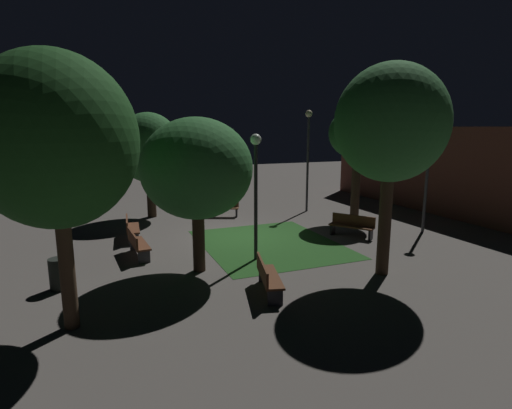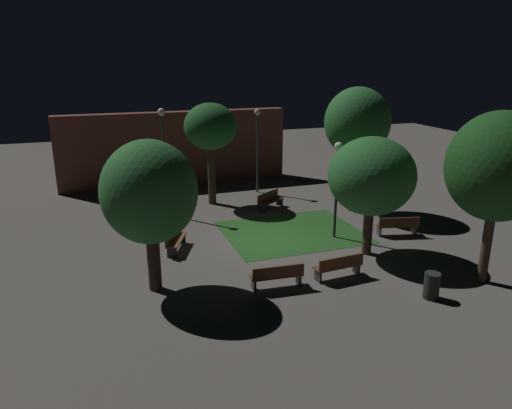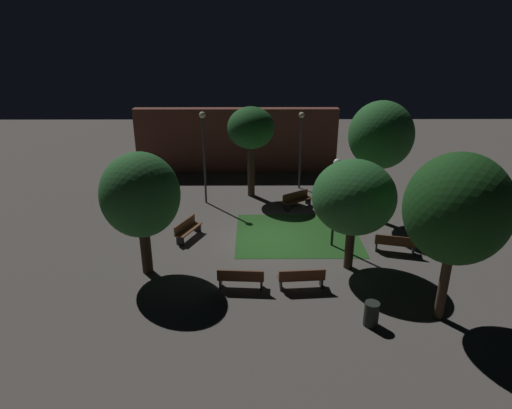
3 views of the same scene
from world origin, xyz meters
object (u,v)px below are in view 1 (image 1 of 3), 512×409
at_px(bench_path_side, 221,207).
at_px(tree_tall_center, 358,135).
at_px(bench_lawn_edge, 137,243).
at_px(bench_front_right, 352,225).
at_px(tree_right_canopy, 391,124).
at_px(lamp_post_plaza_east, 429,156).
at_px(lamp_post_plaza_west, 256,175).
at_px(lamp_post_path_center, 308,145).
at_px(tree_left_canopy, 149,148).
at_px(trash_bin, 59,274).
at_px(bench_by_lamp, 267,276).
at_px(tree_near_wall, 55,142).
at_px(bench_back_row, 131,228).
at_px(tree_back_right, 197,169).

relative_size(bench_path_side, tree_tall_center, 0.35).
relative_size(bench_lawn_edge, bench_front_right, 1.05).
height_order(tree_right_canopy, lamp_post_plaza_east, tree_right_canopy).
xyz_separation_m(bench_path_side, lamp_post_plaza_west, (6.83, -0.85, 2.40)).
relative_size(bench_path_side, lamp_post_path_center, 0.35).
bearing_deg(lamp_post_path_center, tree_left_canopy, -101.92).
relative_size(bench_path_side, lamp_post_plaza_west, 0.44).
bearing_deg(tree_right_canopy, tree_left_canopy, -153.17).
height_order(lamp_post_plaza_east, trash_bin, lamp_post_plaza_east).
xyz_separation_m(bench_by_lamp, lamp_post_path_center, (-9.11, 6.24, 3.02)).
bearing_deg(tree_tall_center, tree_near_wall, -61.62).
bearing_deg(trash_bin, tree_near_wall, 9.35).
distance_m(bench_lawn_edge, trash_bin, 3.12).
bearing_deg(tree_right_canopy, bench_back_row, -135.28).
bearing_deg(lamp_post_plaza_east, tree_tall_center, -156.00).
distance_m(tree_back_right, tree_right_canopy, 5.76).
height_order(bench_path_side, tree_left_canopy, tree_left_canopy).
bearing_deg(bench_path_side, bench_by_lamp, -9.54).
distance_m(bench_path_side, tree_tall_center, 7.47).
distance_m(tree_back_right, trash_bin, 4.78).
height_order(bench_lawn_edge, tree_tall_center, tree_tall_center).
distance_m(lamp_post_plaza_west, trash_bin, 6.45).
distance_m(bench_back_row, bench_path_side, 5.26).
height_order(bench_lawn_edge, tree_left_canopy, tree_left_canopy).
xyz_separation_m(bench_lawn_edge, tree_back_right, (2.15, 1.65, 2.69)).
relative_size(bench_by_lamp, trash_bin, 2.12).
bearing_deg(tree_left_canopy, bench_lawn_edge, -12.02).
distance_m(tree_left_canopy, tree_near_wall, 11.35).
height_order(tree_right_canopy, tree_near_wall, tree_right_canopy).
height_order(bench_lawn_edge, lamp_post_plaza_east, lamp_post_plaza_east).
xyz_separation_m(bench_path_side, lamp_post_path_center, (0.43, 4.64, 3.02)).
xyz_separation_m(bench_front_right, lamp_post_path_center, (-5.19, 0.78, 3.02)).
height_order(bench_lawn_edge, lamp_post_path_center, lamp_post_path_center).
height_order(bench_back_row, tree_right_canopy, tree_right_canopy).
bearing_deg(tree_near_wall, tree_right_canopy, 90.94).
bearing_deg(tree_tall_center, trash_bin, -71.92).
height_order(bench_by_lamp, tree_tall_center, tree_tall_center).
distance_m(bench_front_right, bench_path_side, 6.82).
distance_m(bench_back_row, bench_lawn_edge, 2.35).
bearing_deg(tree_near_wall, lamp_post_plaza_west, 116.90).
distance_m(tree_left_canopy, tree_right_canopy, 12.07).
height_order(tree_back_right, trash_bin, tree_back_right).
relative_size(bench_back_row, bench_path_side, 0.99).
bearing_deg(lamp_post_path_center, bench_back_row, -76.22).
bearing_deg(lamp_post_path_center, tree_near_wall, -50.14).
bearing_deg(tree_left_canopy, lamp_post_path_center, 78.08).
relative_size(tree_tall_center, lamp_post_plaza_east, 1.11).
height_order(tree_near_wall, lamp_post_plaza_west, tree_near_wall).
bearing_deg(bench_by_lamp, lamp_post_plaza_west, 164.42).
relative_size(bench_lawn_edge, trash_bin, 2.09).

